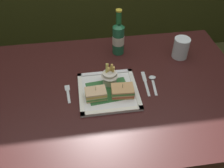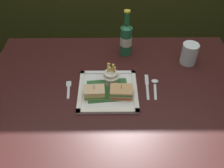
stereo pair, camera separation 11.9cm
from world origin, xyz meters
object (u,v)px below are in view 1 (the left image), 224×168
object	(u,v)px
dining_table	(115,108)
spoon	(153,80)
square_plate	(108,91)
sandwich_half_left	(96,94)
water_glass	(181,49)
knife	(145,82)
beer_bottle	(118,37)
sandwich_half_right	(122,91)
fries_cup	(110,76)
fork	(68,93)

from	to	relation	value
dining_table	spoon	xyz separation A→B (m)	(0.19, 0.02, 0.15)
square_plate	sandwich_half_left	size ratio (longest dim) A/B	2.83
water_glass	knife	xyz separation A→B (m)	(-0.24, -0.18, -0.05)
sandwich_half_left	water_glass	distance (m)	0.55
beer_bottle	sandwich_half_right	bearing A→B (deg)	-96.11
sandwich_half_left	fries_cup	xyz separation A→B (m)	(0.08, 0.09, 0.02)
sandwich_half_left	spoon	world-z (taller)	sandwich_half_left
sandwich_half_left	fork	world-z (taller)	sandwich_half_left
sandwich_half_right	fries_cup	xyz separation A→B (m)	(-0.05, 0.09, 0.02)
sandwich_half_left	spoon	xyz separation A→B (m)	(0.29, 0.08, -0.03)
dining_table	fries_cup	world-z (taller)	fries_cup
sandwich_half_left	spoon	distance (m)	0.30
sandwich_half_left	sandwich_half_right	bearing A→B (deg)	0.00
sandwich_half_right	fork	world-z (taller)	sandwich_half_right
sandwich_half_right	beer_bottle	xyz separation A→B (m)	(0.04, 0.34, 0.07)
fries_cup	sandwich_half_right	bearing A→B (deg)	-61.15
beer_bottle	spoon	size ratio (longest dim) A/B	1.89
beer_bottle	water_glass	xyz separation A→B (m)	(0.33, -0.09, -0.05)
beer_bottle	spoon	distance (m)	0.31
dining_table	fries_cup	bearing A→B (deg)	129.78
sandwich_half_right	fork	distance (m)	0.26
fries_cup	spoon	xyz separation A→B (m)	(0.21, -0.00, -0.05)
water_glass	knife	distance (m)	0.30
spoon	sandwich_half_right	bearing A→B (deg)	-154.29
beer_bottle	water_glass	world-z (taller)	beer_bottle
square_plate	beer_bottle	bearing A→B (deg)	72.47
beer_bottle	spoon	xyz separation A→B (m)	(0.13, -0.26, -0.09)
dining_table	water_glass	size ratio (longest dim) A/B	11.38
dining_table	spoon	bearing A→B (deg)	7.52
square_plate	spoon	distance (m)	0.23
dining_table	sandwich_half_left	bearing A→B (deg)	-150.96
sandwich_half_right	water_glass	world-z (taller)	water_glass
sandwich_half_right	water_glass	size ratio (longest dim) A/B	0.93
square_plate	water_glass	xyz separation A→B (m)	(0.42, 0.22, 0.04)
knife	water_glass	bearing A→B (deg)	37.80
water_glass	knife	world-z (taller)	water_glass
fries_cup	spoon	bearing A→B (deg)	-1.29
sandwich_half_right	knife	bearing A→B (deg)	29.88
beer_bottle	water_glass	size ratio (longest dim) A/B	2.29
sandwich_half_left	sandwich_half_right	size ratio (longest dim) A/B	0.93
dining_table	water_glass	distance (m)	0.48
sandwich_half_right	beer_bottle	bearing A→B (deg)	83.89
dining_table	fries_cup	xyz separation A→B (m)	(-0.02, 0.03, 0.20)
fries_cup	fork	xyz separation A→B (m)	(-0.20, -0.03, -0.05)
knife	square_plate	bearing A→B (deg)	-167.83
beer_bottle	knife	xyz separation A→B (m)	(0.09, -0.27, -0.10)
dining_table	knife	world-z (taller)	knife
sandwich_half_right	square_plate	bearing A→B (deg)	151.61
fries_cup	knife	world-z (taller)	fries_cup
sandwich_half_right	spoon	distance (m)	0.19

